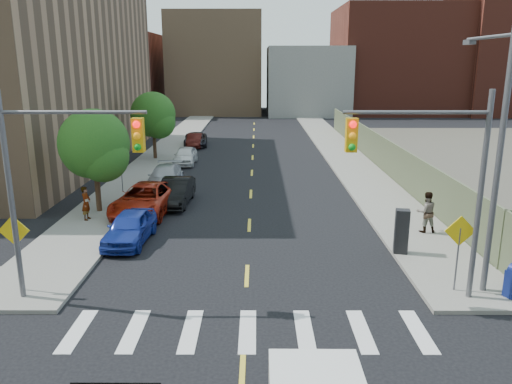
{
  "coord_description": "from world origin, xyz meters",
  "views": [
    {
      "loc": [
        0.38,
        -9.36,
        7.78
      ],
      "look_at": [
        0.33,
        12.82,
        2.0
      ],
      "focal_mm": 35.0,
      "sensor_mm": 36.0,
      "label": 1
    }
  ],
  "objects_px": {
    "parked_car_grey": "(196,139)",
    "parked_car_white": "(185,156)",
    "parked_car_black": "(176,192)",
    "parked_car_red": "(146,199)",
    "pedestrian_west": "(86,203)",
    "parked_car_silver": "(165,177)",
    "parked_car_blue": "(130,227)",
    "pedestrian_east": "(426,212)",
    "payphone": "(402,231)",
    "parked_car_maroon": "(195,141)"
  },
  "relations": [
    {
      "from": "parked_car_grey",
      "to": "parked_car_white",
      "type": "bearing_deg",
      "value": -93.44
    },
    {
      "from": "parked_car_black",
      "to": "parked_car_grey",
      "type": "distance_m",
      "value": 20.26
    },
    {
      "from": "parked_car_red",
      "to": "pedestrian_west",
      "type": "height_order",
      "value": "pedestrian_west"
    },
    {
      "from": "parked_car_red",
      "to": "parked_car_silver",
      "type": "distance_m",
      "value": 5.66
    },
    {
      "from": "parked_car_blue",
      "to": "pedestrian_east",
      "type": "distance_m",
      "value": 13.46
    },
    {
      "from": "parked_car_silver",
      "to": "parked_car_white",
      "type": "distance_m",
      "value": 7.59
    },
    {
      "from": "parked_car_red",
      "to": "pedestrian_west",
      "type": "xyz_separation_m",
      "value": [
        -2.63,
        -1.47,
        0.21
      ]
    },
    {
      "from": "parked_car_grey",
      "to": "pedestrian_east",
      "type": "relative_size",
      "value": 2.4
    },
    {
      "from": "parked_car_silver",
      "to": "pedestrian_east",
      "type": "relative_size",
      "value": 2.49
    },
    {
      "from": "payphone",
      "to": "pedestrian_east",
      "type": "height_order",
      "value": "pedestrian_east"
    },
    {
      "from": "parked_car_silver",
      "to": "parked_car_grey",
      "type": "height_order",
      "value": "parked_car_silver"
    },
    {
      "from": "parked_car_grey",
      "to": "parked_car_black",
      "type": "bearing_deg",
      "value": -91.36
    },
    {
      "from": "parked_car_silver",
      "to": "pedestrian_west",
      "type": "relative_size",
      "value": 2.81
    },
    {
      "from": "parked_car_grey",
      "to": "payphone",
      "type": "bearing_deg",
      "value": -72.18
    },
    {
      "from": "parked_car_black",
      "to": "parked_car_blue",
      "type": "bearing_deg",
      "value": -97.1
    },
    {
      "from": "pedestrian_east",
      "to": "parked_car_maroon",
      "type": "bearing_deg",
      "value": -63.64
    },
    {
      "from": "parked_car_white",
      "to": "pedestrian_east",
      "type": "height_order",
      "value": "pedestrian_east"
    },
    {
      "from": "parked_car_grey",
      "to": "pedestrian_east",
      "type": "xyz_separation_m",
      "value": [
        13.67,
        -25.37,
        0.47
      ]
    },
    {
      "from": "pedestrian_west",
      "to": "payphone",
      "type": "bearing_deg",
      "value": -102.39
    },
    {
      "from": "parked_car_black",
      "to": "parked_car_maroon",
      "type": "bearing_deg",
      "value": 96.34
    },
    {
      "from": "parked_car_white",
      "to": "parked_car_silver",
      "type": "bearing_deg",
      "value": -91.55
    },
    {
      "from": "parked_car_blue",
      "to": "pedestrian_west",
      "type": "height_order",
      "value": "pedestrian_west"
    },
    {
      "from": "parked_car_white",
      "to": "payphone",
      "type": "distance_m",
      "value": 22.39
    },
    {
      "from": "parked_car_grey",
      "to": "payphone",
      "type": "height_order",
      "value": "payphone"
    },
    {
      "from": "payphone",
      "to": "pedestrian_west",
      "type": "distance_m",
      "value": 15.1
    },
    {
      "from": "parked_car_red",
      "to": "parked_car_grey",
      "type": "distance_m",
      "value": 22.06
    },
    {
      "from": "parked_car_maroon",
      "to": "parked_car_blue",
      "type": "bearing_deg",
      "value": -91.3
    },
    {
      "from": "parked_car_black",
      "to": "parked_car_maroon",
      "type": "xyz_separation_m",
      "value": [
        -1.3,
        19.52,
        -0.09
      ]
    },
    {
      "from": "parked_car_white",
      "to": "parked_car_grey",
      "type": "height_order",
      "value": "parked_car_white"
    },
    {
      "from": "parked_car_white",
      "to": "payphone",
      "type": "relative_size",
      "value": 2.18
    },
    {
      "from": "parked_car_maroon",
      "to": "pedestrian_west",
      "type": "height_order",
      "value": "pedestrian_west"
    },
    {
      "from": "parked_car_silver",
      "to": "pedestrian_west",
      "type": "xyz_separation_m",
      "value": [
        -2.63,
        -7.13,
        0.31
      ]
    },
    {
      "from": "parked_car_grey",
      "to": "pedestrian_east",
      "type": "height_order",
      "value": "pedestrian_east"
    },
    {
      "from": "parked_car_white",
      "to": "parked_car_grey",
      "type": "xyz_separation_m",
      "value": [
        -0.25,
        8.81,
        -0.05
      ]
    },
    {
      "from": "payphone",
      "to": "parked_car_grey",
      "type": "bearing_deg",
      "value": 122.89
    },
    {
      "from": "parked_car_blue",
      "to": "parked_car_silver",
      "type": "distance_m",
      "value": 10.02
    },
    {
      "from": "parked_car_blue",
      "to": "pedestrian_east",
      "type": "bearing_deg",
      "value": 7.62
    },
    {
      "from": "parked_car_blue",
      "to": "parked_car_grey",
      "type": "height_order",
      "value": "parked_car_blue"
    },
    {
      "from": "parked_car_black",
      "to": "pedestrian_west",
      "type": "height_order",
      "value": "pedestrian_west"
    },
    {
      "from": "parked_car_maroon",
      "to": "pedestrian_east",
      "type": "xyz_separation_m",
      "value": [
        13.67,
        -24.67,
        0.47
      ]
    },
    {
      "from": "parked_car_red",
      "to": "parked_car_maroon",
      "type": "xyz_separation_m",
      "value": [
        0.0,
        21.36,
        -0.15
      ]
    },
    {
      "from": "parked_car_blue",
      "to": "parked_car_black",
      "type": "height_order",
      "value": "parked_car_black"
    },
    {
      "from": "parked_car_silver",
      "to": "pedestrian_east",
      "type": "distance_m",
      "value": 16.36
    },
    {
      "from": "parked_car_blue",
      "to": "parked_car_white",
      "type": "relative_size",
      "value": 1.03
    },
    {
      "from": "parked_car_red",
      "to": "parked_car_grey",
      "type": "height_order",
      "value": "parked_car_red"
    },
    {
      "from": "parked_car_silver",
      "to": "parked_car_maroon",
      "type": "xyz_separation_m",
      "value": [
        0.0,
        15.69,
        -0.06
      ]
    },
    {
      "from": "pedestrian_east",
      "to": "parked_car_silver",
      "type": "bearing_deg",
      "value": -35.92
    },
    {
      "from": "payphone",
      "to": "pedestrian_west",
      "type": "relative_size",
      "value": 1.09
    },
    {
      "from": "parked_car_red",
      "to": "pedestrian_east",
      "type": "relative_size",
      "value": 2.95
    },
    {
      "from": "parked_car_red",
      "to": "payphone",
      "type": "relative_size",
      "value": 3.06
    }
  ]
}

